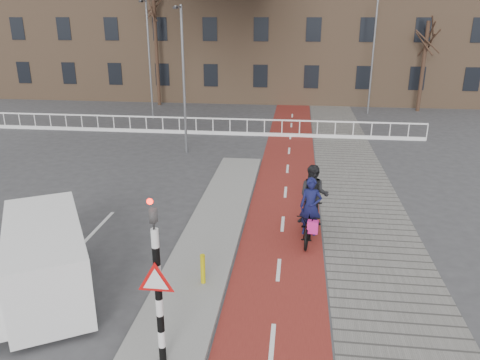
# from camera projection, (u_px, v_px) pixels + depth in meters

# --- Properties ---
(ground) EXTENTS (120.00, 120.00, 0.00)m
(ground) POSITION_uv_depth(u_px,v_px,m) (211.00, 309.00, 11.07)
(ground) COLOR #38383A
(ground) RESTS_ON ground
(bike_lane) EXTENTS (2.50, 60.00, 0.01)m
(bike_lane) POSITION_uv_depth(u_px,v_px,m) (287.00, 176.00, 20.25)
(bike_lane) COLOR maroon
(bike_lane) RESTS_ON ground
(sidewalk) EXTENTS (3.00, 60.00, 0.01)m
(sidewalk) POSITION_uv_depth(u_px,v_px,m) (353.00, 178.00, 19.93)
(sidewalk) COLOR slate
(sidewalk) RESTS_ON ground
(curb_island) EXTENTS (1.80, 16.00, 0.12)m
(curb_island) POSITION_uv_depth(u_px,v_px,m) (212.00, 232.00, 14.87)
(curb_island) COLOR gray
(curb_island) RESTS_ON ground
(traffic_signal) EXTENTS (0.80, 0.80, 3.68)m
(traffic_signal) POSITION_uv_depth(u_px,v_px,m) (157.00, 279.00, 8.58)
(traffic_signal) COLOR black
(traffic_signal) RESTS_ON curb_island
(bollard) EXTENTS (0.12, 0.12, 0.80)m
(bollard) POSITION_uv_depth(u_px,v_px,m) (203.00, 269.00, 11.81)
(bollard) COLOR #CDBC0B
(bollard) RESTS_ON curb_island
(cyclist_near) EXTENTS (0.93, 2.03, 2.04)m
(cyclist_near) POSITION_uv_depth(u_px,v_px,m) (310.00, 220.00, 14.19)
(cyclist_near) COLOR black
(cyclist_near) RESTS_ON bike_lane
(cyclist_far) EXTENTS (1.04, 2.14, 2.20)m
(cyclist_far) POSITION_uv_depth(u_px,v_px,m) (313.00, 205.00, 14.78)
(cyclist_far) COLOR black
(cyclist_far) RESTS_ON bike_lane
(van) EXTENTS (3.67, 4.59, 1.85)m
(van) POSITION_uv_depth(u_px,v_px,m) (46.00, 259.00, 11.36)
(van) COLOR white
(van) RESTS_ON ground
(railing) EXTENTS (28.00, 0.10, 0.99)m
(railing) POSITION_uv_depth(u_px,v_px,m) (180.00, 128.00, 27.46)
(railing) COLOR silver
(railing) RESTS_ON ground
(townhouse_row) EXTENTS (46.00, 10.00, 15.90)m
(townhouse_row) POSITION_uv_depth(u_px,v_px,m) (243.00, 0.00, 38.77)
(townhouse_row) COLOR #7F6047
(townhouse_row) RESTS_ON ground
(tree_mid) EXTENTS (0.26, 0.26, 8.50)m
(tree_mid) POSITION_uv_depth(u_px,v_px,m) (156.00, 48.00, 34.99)
(tree_mid) COLOR black
(tree_mid) RESTS_ON ground
(tree_right) EXTENTS (0.26, 0.26, 6.24)m
(tree_right) POSITION_uv_depth(u_px,v_px,m) (423.00, 67.00, 32.99)
(tree_right) COLOR black
(tree_right) RESTS_ON ground
(streetlight_near) EXTENTS (0.12, 0.12, 7.05)m
(streetlight_near) POSITION_uv_depth(u_px,v_px,m) (184.00, 82.00, 22.56)
(streetlight_near) COLOR slate
(streetlight_near) RESTS_ON ground
(streetlight_left) EXTENTS (0.12, 0.12, 7.52)m
(streetlight_left) POSITION_uv_depth(u_px,v_px,m) (150.00, 61.00, 30.30)
(streetlight_left) COLOR slate
(streetlight_left) RESTS_ON ground
(streetlight_right) EXTENTS (0.12, 0.12, 8.22)m
(streetlight_right) POSITION_uv_depth(u_px,v_px,m) (373.00, 54.00, 31.76)
(streetlight_right) COLOR slate
(streetlight_right) RESTS_ON ground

